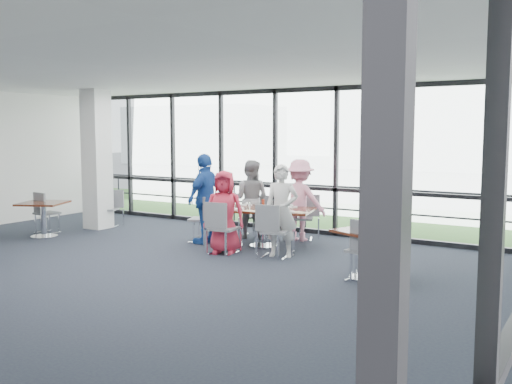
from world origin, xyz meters
The scene contains 39 objects.
floor centered at (0.00, 0.00, -0.01)m, with size 12.00×10.00×0.02m, color #1E2130.
ceiling centered at (0.00, 0.00, 3.20)m, with size 12.00×10.00×0.04m, color silver.
curtain_wall_back centered at (0.00, 5.00, 1.60)m, with size 12.00×0.10×3.20m, color white.
structural_column centered at (-3.60, 3.00, 1.60)m, with size 0.50×0.50×3.20m, color silver.
apron centered at (0.00, 10.00, -0.02)m, with size 80.00×70.00×0.02m, color gray.
grass_strip centered at (0.00, 8.00, 0.01)m, with size 80.00×5.00×0.01m, color #2E6329.
hangar_aux centered at (-18.00, 28.00, 2.00)m, with size 10.00×6.00×4.00m, color silver.
guard_rail centered at (0.00, 5.60, 0.50)m, with size 0.06×0.06×12.00m, color #2D2D33.
main_table centered at (0.80, 3.17, 0.62)m, with size 2.08×1.46×0.75m.
side_table_left centered at (-3.70, 1.56, 0.64)m, with size 1.16×1.16×0.75m.
side_table_right centered at (3.42, 1.87, 0.63)m, with size 1.11×1.11×0.75m.
diner_near_left centered at (0.50, 2.25, 0.77)m, with size 0.75×0.49×1.53m, color #B8253B.
diner_near_right centered at (1.53, 2.55, 0.83)m, with size 0.61×0.44×1.66m, color silver.
diner_far_left centered at (0.09, 3.81, 0.82)m, with size 0.80×0.49×1.65m, color gray.
diner_far_right centered at (1.11, 4.08, 0.84)m, with size 1.08×0.56×1.68m, color pink.
diner_end centered at (-0.37, 2.85, 0.90)m, with size 1.06×0.58×1.81m, color #1C479A.
chair_main_nl centered at (0.53, 2.18, 0.47)m, with size 0.46×0.46×0.94m, color slate, non-canonical shape.
chair_main_nr centered at (1.48, 2.42, 0.47)m, with size 0.46×0.46×0.94m, color slate, non-canonical shape.
chair_main_fl centered at (0.05, 4.02, 0.42)m, with size 0.41×0.41×0.84m, color slate, non-canonical shape.
chair_main_fr centered at (1.12, 4.15, 0.45)m, with size 0.44×0.44×0.91m, color slate, non-canonical shape.
chair_main_end centered at (-0.53, 2.91, 0.47)m, with size 0.46×0.46×0.93m, color slate, non-canonical shape.
chair_spare_la centered at (-4.01, 1.89, 0.45)m, with size 0.44×0.44×0.90m, color slate, non-canonical shape.
chair_spare_lb centered at (-3.49, 3.20, 0.43)m, with size 0.42×0.42×0.85m, color slate, non-canonical shape.
chair_spare_r centered at (3.43, 1.70, 0.46)m, with size 0.45×0.45×0.93m, color slate, non-canonical shape.
plate_nl centered at (0.37, 2.74, 0.76)m, with size 0.24×0.24×0.01m, color white.
plate_nr centered at (1.43, 2.99, 0.76)m, with size 0.26×0.26×0.01m, color white.
plate_fl centered at (0.25, 3.38, 0.76)m, with size 0.24×0.24×0.01m, color white.
plate_fr centered at (1.18, 3.60, 0.76)m, with size 0.24×0.24×0.01m, color white.
plate_end centered at (0.03, 2.93, 0.76)m, with size 0.25×0.25×0.01m, color white.
tumbler_a centered at (0.60, 2.92, 0.82)m, with size 0.07×0.07×0.14m, color white.
tumbler_b centered at (1.16, 3.03, 0.82)m, with size 0.07×0.07×0.15m, color white.
tumbler_c centered at (0.80, 3.44, 0.83)m, with size 0.08×0.08×0.15m, color white.
tumbler_d centered at (0.25, 2.83, 0.81)m, with size 0.06×0.06×0.13m, color white.
menu_a centered at (0.77, 2.74, 0.75)m, with size 0.30×0.21×0.00m, color white.
menu_b centered at (1.65, 3.04, 0.75)m, with size 0.29×0.21×0.00m, color white.
menu_c centered at (0.86, 3.54, 0.75)m, with size 0.28×0.20×0.00m, color white.
condiment_caddy centered at (0.87, 3.23, 0.77)m, with size 0.10×0.07×0.04m, color black.
ketchup_bottle centered at (0.77, 3.18, 0.84)m, with size 0.06×0.06×0.18m, color #B2341B.
green_bottle centered at (0.88, 3.25, 0.85)m, with size 0.05×0.05×0.20m, color #1C6726.
Camera 1 is at (6.43, -6.27, 2.23)m, focal length 40.00 mm.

